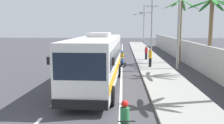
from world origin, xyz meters
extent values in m
cube|color=gray|center=(6.80, 10.00, 0.07)|extent=(3.20, 90.00, 0.14)
cube|color=white|center=(0.00, 5.43, 0.00)|extent=(0.16, 2.00, 0.01)
cube|color=white|center=(0.00, 9.06, 0.00)|extent=(0.16, 2.00, 0.01)
cube|color=white|center=(0.00, 12.69, 0.00)|extent=(0.16, 2.00, 0.01)
cube|color=white|center=(0.00, 16.32, 0.00)|extent=(0.16, 2.00, 0.01)
cube|color=white|center=(0.00, 19.96, 0.00)|extent=(0.16, 2.00, 0.01)
cube|color=white|center=(0.00, 23.59, 0.00)|extent=(0.16, 2.00, 0.01)
cube|color=white|center=(0.00, 27.22, 0.00)|extent=(0.16, 2.00, 0.01)
cube|color=white|center=(0.00, 30.85, 0.00)|extent=(0.16, 2.00, 0.01)
cube|color=white|center=(0.00, 34.49, 0.00)|extent=(0.16, 2.00, 0.01)
cube|color=white|center=(0.00, 38.12, 0.00)|extent=(0.16, 2.00, 0.01)
cube|color=white|center=(0.00, 41.75, 0.00)|extent=(0.16, 2.00, 0.01)
cube|color=white|center=(0.00, 45.38, 0.00)|extent=(0.16, 2.00, 0.01)
cube|color=white|center=(0.00, 49.02, 0.00)|extent=(0.16, 2.00, 0.01)
cube|color=white|center=(3.54, 15.00, 0.00)|extent=(0.14, 70.00, 0.01)
cube|color=#B2B2AD|center=(10.60, 14.00, 1.24)|extent=(0.24, 60.00, 2.47)
cube|color=silver|center=(1.92, 8.69, 1.86)|extent=(2.98, 11.46, 2.93)
cube|color=#192333|center=(1.92, 8.89, 2.37)|extent=(2.98, 10.55, 0.94)
cube|color=#192333|center=(1.72, 3.04, 2.30)|extent=(2.39, 0.18, 1.23)
cube|color=orange|center=(1.92, 8.69, 1.20)|extent=(3.01, 11.23, 0.53)
cube|color=black|center=(1.72, 2.95, 0.59)|extent=(2.55, 0.25, 0.44)
cube|color=#B7B7B7|center=(1.96, 10.11, 3.46)|extent=(1.51, 2.55, 0.28)
cube|color=black|center=(3.21, 3.20, 2.52)|extent=(0.12, 0.08, 0.36)
cube|color=black|center=(0.25, 3.30, 2.52)|extent=(0.12, 0.08, 0.36)
cylinder|color=black|center=(3.05, 4.66, 0.52)|extent=(0.36, 1.05, 1.04)
cylinder|color=black|center=(0.51, 4.75, 0.52)|extent=(0.36, 1.05, 1.04)
cylinder|color=black|center=(3.30, 12.05, 0.52)|extent=(0.36, 1.05, 1.04)
cylinder|color=black|center=(0.76, 12.14, 0.52)|extent=(0.36, 1.05, 1.04)
cylinder|color=black|center=(3.51, 17.04, 0.30)|extent=(0.16, 0.61, 0.60)
cylinder|color=black|center=(3.64, 18.40, 0.30)|extent=(0.18, 0.61, 0.60)
cube|color=#1947B2|center=(3.57, 17.67, 0.52)|extent=(0.35, 1.12, 0.36)
cube|color=black|center=(3.60, 17.97, 0.72)|extent=(0.30, 0.62, 0.12)
cylinder|color=gray|center=(3.52, 17.16, 0.60)|extent=(0.09, 0.32, 0.67)
cylinder|color=black|center=(3.53, 17.26, 1.04)|extent=(0.56, 0.09, 0.04)
sphere|color=#EAEACC|center=(3.52, 17.14, 0.90)|extent=(0.14, 0.14, 0.14)
cylinder|color=gold|center=(3.59, 17.92, 1.03)|extent=(0.32, 0.32, 0.61)
sphere|color=blue|center=(3.59, 17.92, 1.46)|extent=(0.26, 0.26, 0.26)
cube|color=black|center=(3.70, 0.64, 0.72)|extent=(0.29, 0.62, 0.12)
cylinder|color=black|center=(3.76, -0.07, 1.04)|extent=(0.56, 0.08, 0.04)
cylinder|color=#2D7A47|center=(3.71, 0.59, 1.00)|extent=(0.32, 0.32, 0.56)
sphere|color=red|center=(3.71, 0.59, 1.41)|extent=(0.26, 0.26, 0.26)
cylinder|color=black|center=(6.30, 16.38, 0.57)|extent=(0.28, 0.28, 0.85)
cylinder|color=gold|center=(6.30, 16.38, 1.33)|extent=(0.36, 0.36, 0.68)
sphere|color=#9E704C|center=(6.30, 16.38, 1.78)|extent=(0.24, 0.24, 0.24)
cylinder|color=black|center=(6.42, 21.85, 0.52)|extent=(0.28, 0.28, 0.75)
cylinder|color=red|center=(6.42, 21.85, 1.19)|extent=(0.36, 0.36, 0.60)
sphere|color=#9E704C|center=(6.42, 21.85, 1.60)|extent=(0.24, 0.24, 0.24)
cylinder|color=#9E9E99|center=(8.80, 15.81, 4.59)|extent=(0.24, 0.24, 9.18)
cylinder|color=#9E9E99|center=(8.34, 33.48, 4.09)|extent=(0.24, 0.24, 8.18)
cube|color=#9E9E99|center=(8.34, 33.48, 7.24)|extent=(1.91, 0.12, 0.12)
cylinder|color=#4C4742|center=(7.57, 33.48, 7.36)|extent=(0.08, 0.08, 0.16)
cylinder|color=#4C4742|center=(9.10, 33.48, 7.36)|extent=(0.08, 0.08, 0.16)
cylinder|color=#9E9E99|center=(7.46, 33.48, 6.26)|extent=(1.75, 0.09, 0.09)
cube|color=#4C4C51|center=(6.59, 33.48, 6.20)|extent=(0.44, 0.24, 0.14)
cylinder|color=#9E9E99|center=(8.54, 51.16, 4.51)|extent=(0.24, 0.24, 9.01)
cube|color=#9E9E99|center=(8.54, 51.16, 7.21)|extent=(2.45, 0.12, 0.12)
cylinder|color=#4C4742|center=(7.56, 51.16, 7.33)|extent=(0.08, 0.08, 0.16)
cylinder|color=#4C4742|center=(9.52, 51.16, 7.33)|extent=(0.08, 0.08, 0.16)
cylinder|color=#9E9E99|center=(7.43, 51.16, 6.84)|extent=(2.23, 0.09, 0.09)
cube|color=#4C4C51|center=(6.31, 51.16, 6.78)|extent=(0.44, 0.24, 0.14)
cylinder|color=brown|center=(9.84, 19.77, 3.39)|extent=(0.30, 0.30, 6.78)
ellipsoid|color=#3D893D|center=(10.77, 19.64, 6.36)|extent=(1.96, 0.62, 1.15)
ellipsoid|color=#3D893D|center=(10.26, 20.59, 6.33)|extent=(1.18, 1.86, 1.20)
ellipsoid|color=#3D893D|center=(9.49, 20.73, 6.56)|extent=(1.05, 2.08, 0.75)
ellipsoid|color=#3D893D|center=(8.90, 19.62, 6.39)|extent=(1.99, 0.66, 1.09)
ellipsoid|color=#3D893D|center=(9.41, 18.84, 6.57)|extent=(1.20, 2.04, 0.74)
ellipsoid|color=#3D893D|center=(10.23, 18.85, 6.49)|extent=(1.12, 2.02, 0.89)
sphere|color=brown|center=(9.84, 19.77, 6.83)|extent=(0.56, 0.56, 0.56)
cylinder|color=brown|center=(10.77, 13.00, 3.05)|extent=(0.32, 0.32, 6.10)
ellipsoid|color=#28702D|center=(11.48, 13.64, 5.76)|extent=(1.69, 1.56, 0.97)
ellipsoid|color=#28702D|center=(10.53, 13.92, 5.76)|extent=(0.84, 1.97, 0.98)
ellipsoid|color=#28702D|center=(9.94, 13.54, 5.86)|extent=(1.89, 1.40, 0.77)
ellipsoid|color=#28702D|center=(9.81, 12.75, 5.88)|extent=(2.05, 0.87, 0.75)
ellipsoid|color=#28702D|center=(10.59, 12.02, 5.91)|extent=(0.72, 2.07, 0.68)
ellipsoid|color=#28702D|center=(11.39, 12.29, 5.75)|extent=(1.54, 1.70, 0.99)
sphere|color=brown|center=(10.77, 13.00, 6.15)|extent=(0.56, 0.56, 0.56)
camera|label=1|loc=(3.62, -7.71, 4.06)|focal=39.95mm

